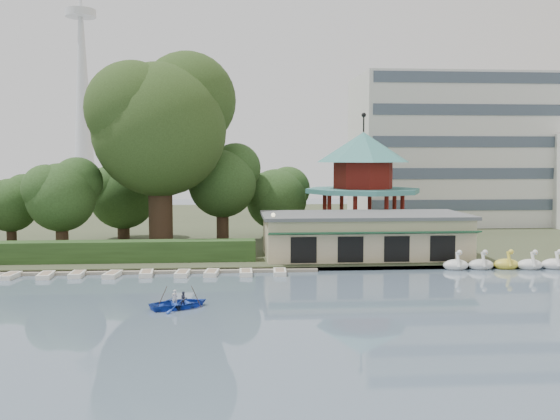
{
  "coord_description": "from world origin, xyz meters",
  "views": [
    {
      "loc": [
        -2.01,
        -33.73,
        9.29
      ],
      "look_at": [
        2.0,
        18.0,
        5.0
      ],
      "focal_mm": 40.0,
      "sensor_mm": 36.0,
      "label": 1
    }
  ],
  "objects": [
    {
      "name": "boathouse",
      "position": [
        10.0,
        21.97,
        2.37
      ],
      "size": [
        18.6,
        9.39,
        3.9
      ],
      "color": "beige",
      "rests_on": "shore"
    },
    {
      "name": "embankment",
      "position": [
        0.0,
        17.3,
        0.15
      ],
      "size": [
        220.0,
        0.6,
        0.3
      ],
      "primitive_type": "cube",
      "color": "gray",
      "rests_on": "ground"
    },
    {
      "name": "small_trees",
      "position": [
        -11.34,
        32.17,
        5.97
      ],
      "size": [
        39.79,
        17.04,
        10.55
      ],
      "color": "#3A281C",
      "rests_on": "shore"
    },
    {
      "name": "swan_boats",
      "position": [
        24.24,
        16.56,
        0.4
      ],
      "size": [
        17.19,
        2.17,
        1.92
      ],
      "color": "white",
      "rests_on": "ground"
    },
    {
      "name": "hedge",
      "position": [
        -15.0,
        20.5,
        1.3
      ],
      "size": [
        30.0,
        2.0,
        1.8
      ],
      "primitive_type": "cube",
      "color": "#2C4A1F",
      "rests_on": "shore"
    },
    {
      "name": "office_building",
      "position": [
        32.67,
        49.0,
        9.73
      ],
      "size": [
        38.0,
        18.0,
        20.0
      ],
      "color": "silver",
      "rests_on": "shore"
    },
    {
      "name": "broadcast_tower",
      "position": [
        -42.0,
        140.0,
        33.98
      ],
      "size": [
        8.0,
        8.0,
        96.0
      ],
      "color": "silver",
      "rests_on": "ground"
    },
    {
      "name": "big_tree",
      "position": [
        -8.82,
        28.21,
        13.07
      ],
      "size": [
        14.29,
        13.32,
        19.57
      ],
      "color": "#3A281C",
      "rests_on": "shore"
    },
    {
      "name": "pavilion",
      "position": [
        12.0,
        32.0,
        7.48
      ],
      "size": [
        12.4,
        12.4,
        13.5
      ],
      "color": "beige",
      "rests_on": "shore"
    },
    {
      "name": "ground_plane",
      "position": [
        0.0,
        0.0,
        0.0
      ],
      "size": [
        220.0,
        220.0,
        0.0
      ],
      "primitive_type": "plane",
      "color": "slate",
      "rests_on": "ground"
    },
    {
      "name": "moored_rowboats",
      "position": [
        -12.73,
        15.73,
        0.18
      ],
      "size": [
        30.04,
        2.74,
        0.36
      ],
      "color": "white",
      "rests_on": "ground"
    },
    {
      "name": "lamp_post",
      "position": [
        1.5,
        19.0,
        3.34
      ],
      "size": [
        0.36,
        0.36,
        4.28
      ],
      "color": "black",
      "rests_on": "shore"
    },
    {
      "name": "rowboat_with_passengers",
      "position": [
        -5.33,
        4.89,
        0.53
      ],
      "size": [
        6.17,
        5.44,
        2.01
      ],
      "color": "#1F40AE",
      "rests_on": "ground"
    },
    {
      "name": "dock",
      "position": [
        -12.0,
        17.2,
        0.12
      ],
      "size": [
        34.0,
        1.6,
        0.24
      ],
      "primitive_type": "cube",
      "color": "gray",
      "rests_on": "ground"
    },
    {
      "name": "shore",
      "position": [
        0.0,
        52.0,
        0.2
      ],
      "size": [
        220.0,
        70.0,
        0.4
      ],
      "primitive_type": "cube",
      "color": "#424930",
      "rests_on": "ground"
    }
  ]
}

